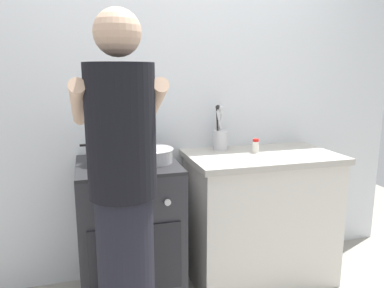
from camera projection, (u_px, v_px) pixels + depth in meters
The scene contains 8 objects.
back_wall at pixel (197, 99), 2.62m from camera, with size 3.20×0.10×2.50m.
countertop at pixel (260, 216), 2.54m from camera, with size 1.00×0.60×0.90m.
stove_range at pixel (130, 232), 2.30m from camera, with size 0.60×0.62×0.90m.
pot at pixel (103, 154), 2.17m from camera, with size 0.26×0.19×0.13m.
mixing_bowl at pixel (151, 155), 2.21m from camera, with size 0.28×0.28×0.09m.
utensil_crock at pixel (220, 136), 2.56m from camera, with size 0.10×0.10×0.32m.
spice_bottle at pixel (256, 146), 2.48m from camera, with size 0.04×0.04×0.10m.
person at pixel (124, 203), 1.65m from camera, with size 0.41×0.50×1.70m.
Camera 1 is at (-0.57, -2.02, 1.44)m, focal length 34.27 mm.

